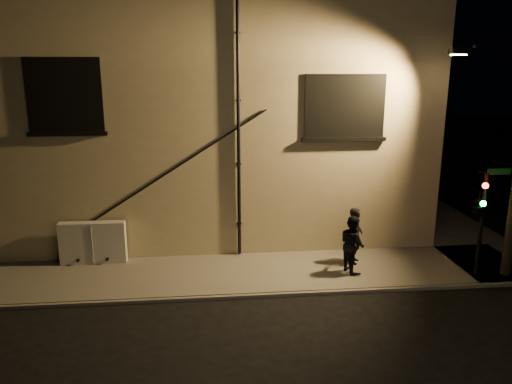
{
  "coord_description": "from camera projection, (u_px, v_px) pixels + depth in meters",
  "views": [
    {
      "loc": [
        -2.85,
        -12.68,
        6.31
      ],
      "look_at": [
        -1.36,
        1.8,
        2.55
      ],
      "focal_mm": 35.0,
      "sensor_mm": 36.0,
      "label": 1
    }
  ],
  "objects": [
    {
      "name": "ground",
      "position": [
        310.0,
        294.0,
        14.07
      ],
      "size": [
        90.0,
        90.0,
        0.0
      ],
      "primitive_type": "plane",
      "color": "black"
    },
    {
      "name": "sidewalk",
      "position": [
        318.0,
        238.0,
        18.41
      ],
      "size": [
        21.0,
        16.0,
        0.12
      ],
      "color": "#5C5A53",
      "rests_on": "ground"
    },
    {
      "name": "building",
      "position": [
        201.0,
        109.0,
        21.34
      ],
      "size": [
        16.2,
        12.23,
        8.8
      ],
      "color": "tan",
      "rests_on": "ground"
    },
    {
      "name": "utility_cabinet",
      "position": [
        93.0,
        243.0,
        15.84
      ],
      "size": [
        2.05,
        0.35,
        1.35
      ],
      "primitive_type": "cube",
      "color": "beige",
      "rests_on": "sidewalk"
    },
    {
      "name": "pedestrian_a",
      "position": [
        355.0,
        236.0,
        15.79
      ],
      "size": [
        0.65,
        0.77,
        1.82
      ],
      "primitive_type": "imported",
      "rotation": [
        0.0,
        0.0,
        1.2
      ],
      "color": "black",
      "rests_on": "sidewalk"
    },
    {
      "name": "pedestrian_b",
      "position": [
        352.0,
        244.0,
        15.12
      ],
      "size": [
        0.87,
        1.01,
        1.77
      ],
      "primitive_type": "imported",
      "rotation": [
        0.0,
        0.0,
        1.84
      ],
      "color": "black",
      "rests_on": "sidewalk"
    },
    {
      "name": "traffic_signal",
      "position": [
        479.0,
        206.0,
        14.38
      ],
      "size": [
        1.28,
        1.93,
        3.28
      ],
      "color": "black",
      "rests_on": "sidewalk"
    }
  ]
}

